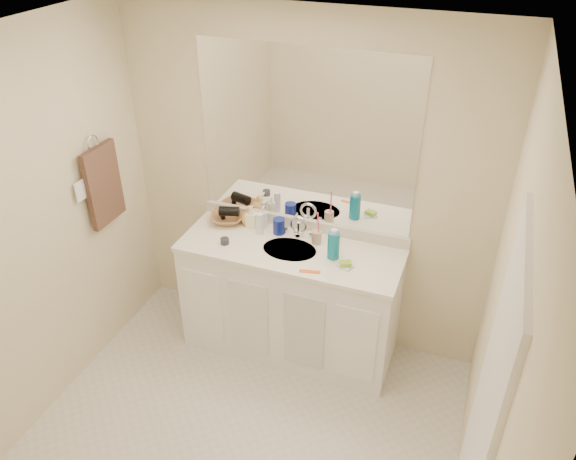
# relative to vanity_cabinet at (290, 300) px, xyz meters

# --- Properties ---
(floor) EXTENTS (2.60, 2.60, 0.00)m
(floor) POSITION_rel_vanity_cabinet_xyz_m (0.00, -1.02, -0.42)
(floor) COLOR silver
(floor) RESTS_ON ground
(ceiling) EXTENTS (2.60, 2.60, 0.02)m
(ceiling) POSITION_rel_vanity_cabinet_xyz_m (0.00, -1.02, 1.97)
(ceiling) COLOR white
(ceiling) RESTS_ON wall_back
(wall_back) EXTENTS (2.60, 0.02, 2.40)m
(wall_back) POSITION_rel_vanity_cabinet_xyz_m (0.00, 0.28, 0.77)
(wall_back) COLOR beige
(wall_back) RESTS_ON floor
(wall_left) EXTENTS (0.02, 2.60, 2.40)m
(wall_left) POSITION_rel_vanity_cabinet_xyz_m (-1.30, -1.02, 0.77)
(wall_left) COLOR beige
(wall_left) RESTS_ON floor
(wall_right) EXTENTS (0.02, 2.60, 2.40)m
(wall_right) POSITION_rel_vanity_cabinet_xyz_m (1.30, -1.02, 0.77)
(wall_right) COLOR beige
(wall_right) RESTS_ON floor
(vanity_cabinet) EXTENTS (1.50, 0.55, 0.85)m
(vanity_cabinet) POSITION_rel_vanity_cabinet_xyz_m (0.00, 0.00, 0.00)
(vanity_cabinet) COLOR white
(vanity_cabinet) RESTS_ON floor
(countertop) EXTENTS (1.52, 0.57, 0.03)m
(countertop) POSITION_rel_vanity_cabinet_xyz_m (0.00, 0.00, 0.44)
(countertop) COLOR white
(countertop) RESTS_ON vanity_cabinet
(backsplash) EXTENTS (1.52, 0.03, 0.08)m
(backsplash) POSITION_rel_vanity_cabinet_xyz_m (0.00, 0.26, 0.50)
(backsplash) COLOR silver
(backsplash) RESTS_ON countertop
(sink_basin) EXTENTS (0.37, 0.37, 0.02)m
(sink_basin) POSITION_rel_vanity_cabinet_xyz_m (0.00, -0.02, 0.44)
(sink_basin) COLOR beige
(sink_basin) RESTS_ON countertop
(faucet) EXTENTS (0.02, 0.02, 0.11)m
(faucet) POSITION_rel_vanity_cabinet_xyz_m (0.00, 0.16, 0.51)
(faucet) COLOR silver
(faucet) RESTS_ON countertop
(mirror) EXTENTS (1.48, 0.01, 1.20)m
(mirror) POSITION_rel_vanity_cabinet_xyz_m (0.00, 0.27, 1.14)
(mirror) COLOR white
(mirror) RESTS_ON wall_back
(blue_mug) EXTENTS (0.10, 0.10, 0.11)m
(blue_mug) POSITION_rel_vanity_cabinet_xyz_m (-0.14, 0.15, 0.51)
(blue_mug) COLOR navy
(blue_mug) RESTS_ON countertop
(tan_cup) EXTENTS (0.08, 0.08, 0.09)m
(tan_cup) POSITION_rel_vanity_cabinet_xyz_m (0.14, 0.12, 0.50)
(tan_cup) COLOR tan
(tan_cup) RESTS_ON countertop
(toothbrush) EXTENTS (0.02, 0.04, 0.20)m
(toothbrush) POSITION_rel_vanity_cabinet_xyz_m (0.15, 0.12, 0.60)
(toothbrush) COLOR #F9416E
(toothbrush) RESTS_ON tan_cup
(mouthwash_bottle) EXTENTS (0.09, 0.09, 0.19)m
(mouthwash_bottle) POSITION_rel_vanity_cabinet_xyz_m (0.30, -0.01, 0.55)
(mouthwash_bottle) COLOR #0C7596
(mouthwash_bottle) RESTS_ON countertop
(soap_dish) EXTENTS (0.11, 0.10, 0.01)m
(soap_dish) POSITION_rel_vanity_cabinet_xyz_m (0.41, -0.08, 0.46)
(soap_dish) COLOR white
(soap_dish) RESTS_ON countertop
(green_soap) EXTENTS (0.09, 0.08, 0.03)m
(green_soap) POSITION_rel_vanity_cabinet_xyz_m (0.41, -0.08, 0.48)
(green_soap) COLOR #88BE2E
(green_soap) RESTS_ON soap_dish
(orange_comb) EXTENTS (0.14, 0.06, 0.01)m
(orange_comb) POSITION_rel_vanity_cabinet_xyz_m (0.21, -0.22, 0.46)
(orange_comb) COLOR orange
(orange_comb) RESTS_ON countertop
(dark_jar) EXTENTS (0.07, 0.07, 0.04)m
(dark_jar) POSITION_rel_vanity_cabinet_xyz_m (-0.44, -0.11, 0.48)
(dark_jar) COLOR #29292E
(dark_jar) RESTS_ON countertop
(extra_white_bottle) EXTENTS (0.06, 0.06, 0.16)m
(extra_white_bottle) POSITION_rel_vanity_cabinet_xyz_m (-0.27, 0.10, 0.53)
(extra_white_bottle) COLOR white
(extra_white_bottle) RESTS_ON countertop
(soap_bottle_white) EXTENTS (0.07, 0.07, 0.17)m
(soap_bottle_white) POSITION_rel_vanity_cabinet_xyz_m (-0.27, 0.19, 0.54)
(soap_bottle_white) COLOR white
(soap_bottle_white) RESTS_ON countertop
(soap_bottle_cream) EXTENTS (0.08, 0.08, 0.16)m
(soap_bottle_cream) POSITION_rel_vanity_cabinet_xyz_m (-0.36, 0.16, 0.54)
(soap_bottle_cream) COLOR #FFFDCF
(soap_bottle_cream) RESTS_ON countertop
(soap_bottle_yellow) EXTENTS (0.12, 0.12, 0.15)m
(soap_bottle_yellow) POSITION_rel_vanity_cabinet_xyz_m (-0.39, 0.18, 0.53)
(soap_bottle_yellow) COLOR #F2B35E
(soap_bottle_yellow) RESTS_ON countertop
(wicker_basket) EXTENTS (0.31, 0.31, 0.06)m
(wicker_basket) POSITION_rel_vanity_cabinet_xyz_m (-0.55, 0.16, 0.48)
(wicker_basket) COLOR #9C693F
(wicker_basket) RESTS_ON countertop
(hair_dryer) EXTENTS (0.16, 0.11, 0.07)m
(hair_dryer) POSITION_rel_vanity_cabinet_xyz_m (-0.53, 0.16, 0.54)
(hair_dryer) COLOR black
(hair_dryer) RESTS_ON wicker_basket
(towel_ring) EXTENTS (0.01, 0.11, 0.11)m
(towel_ring) POSITION_rel_vanity_cabinet_xyz_m (-1.27, -0.25, 1.12)
(towel_ring) COLOR silver
(towel_ring) RESTS_ON wall_left
(hand_towel) EXTENTS (0.04, 0.32, 0.55)m
(hand_towel) POSITION_rel_vanity_cabinet_xyz_m (-1.25, -0.25, 0.82)
(hand_towel) COLOR #31201A
(hand_towel) RESTS_ON towel_ring
(switch_plate) EXTENTS (0.01, 0.08, 0.13)m
(switch_plate) POSITION_rel_vanity_cabinet_xyz_m (-1.27, -0.45, 0.88)
(switch_plate) COLOR white
(switch_plate) RESTS_ON wall_left
(door) EXTENTS (0.02, 0.82, 2.00)m
(door) POSITION_rel_vanity_cabinet_xyz_m (1.29, -1.32, 0.57)
(door) COLOR white
(door) RESTS_ON floor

